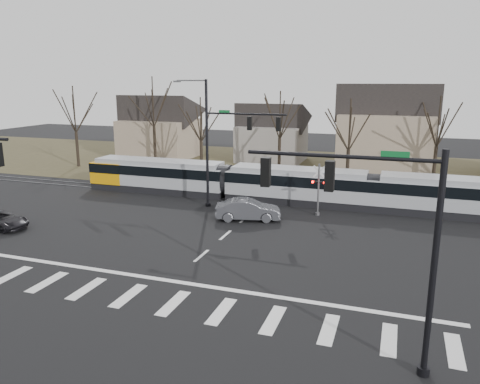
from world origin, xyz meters
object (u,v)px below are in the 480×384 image
(tram, at_px, (296,184))
(sedan, at_px, (248,210))
(suv, at_px, (0,220))
(rail_crossing_signal, at_px, (318,191))

(tram, distance_m, sedan, 6.60)
(suv, bearing_deg, sedan, -60.65)
(tram, bearing_deg, sedan, -110.20)
(tram, xyz_separation_m, suv, (-18.03, -13.72, -1.02))
(suv, bearing_deg, rail_crossing_signal, -59.10)
(tram, xyz_separation_m, sedan, (-2.26, -6.14, -0.82))
(suv, height_order, rail_crossing_signal, rail_crossing_signal)
(tram, bearing_deg, rail_crossing_signal, -53.01)
(sedan, xyz_separation_m, suv, (-15.78, -7.58, -0.20))
(tram, relative_size, sedan, 7.73)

